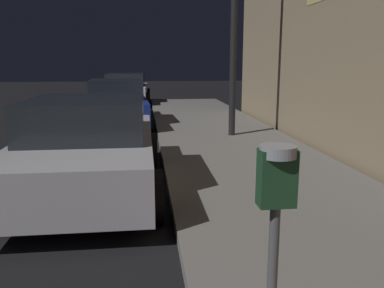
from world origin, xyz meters
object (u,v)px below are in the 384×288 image
at_px(parking_meter, 275,208).
at_px(car_blue, 117,104).
at_px(car_white, 126,89).
at_px(car_silver, 89,146).

xyz_separation_m(parking_meter, car_blue, (-1.50, 10.10, -0.49)).
distance_m(parking_meter, car_blue, 10.22).
relative_size(parking_meter, car_white, 0.31).
height_order(parking_meter, car_white, parking_meter).
height_order(car_silver, car_white, same).
bearing_deg(car_white, car_blue, -90.00).
relative_size(car_blue, car_white, 0.97).
distance_m(parking_meter, car_silver, 4.30).
bearing_deg(car_blue, car_white, 90.00).
relative_size(parking_meter, car_blue, 0.32).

